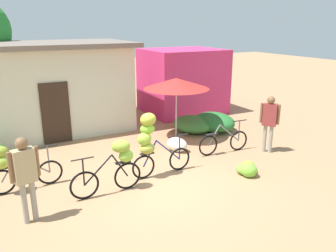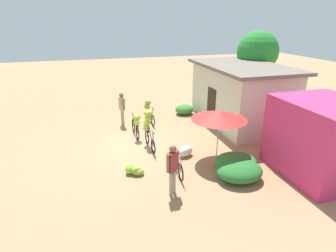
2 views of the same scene
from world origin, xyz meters
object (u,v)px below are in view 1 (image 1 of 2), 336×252
(bicycle_by_shop, at_px, (224,142))
(person_vendor, at_px, (25,171))
(person_bystander, at_px, (270,118))
(market_umbrella, at_px, (176,83))
(bicycle_leftmost, at_px, (9,164))
(banana_pile_on_ground, at_px, (247,169))
(shop_pink, at_px, (182,81))
(bicycle_near_pile, at_px, (116,162))
(bicycle_center_loaded, at_px, (151,140))
(building_low, at_px, (46,87))
(produce_sack, at_px, (177,144))

(bicycle_by_shop, relative_size, person_vendor, 0.97)
(person_bystander, bearing_deg, market_umbrella, 126.61)
(bicycle_leftmost, xyz_separation_m, banana_pile_on_ground, (5.50, -1.76, -0.56))
(bicycle_leftmost, bearing_deg, bicycle_by_shop, -2.44)
(market_umbrella, bearing_deg, shop_pink, 56.75)
(banana_pile_on_ground, bearing_deg, bicycle_near_pile, 168.36)
(bicycle_center_loaded, relative_size, person_bystander, 0.97)
(building_low, distance_m, market_umbrella, 4.79)
(market_umbrella, bearing_deg, bicycle_center_loaded, -130.84)
(produce_sack, bearing_deg, person_vendor, -155.83)
(bicycle_leftmost, relative_size, produce_sack, 2.40)
(person_vendor, bearing_deg, person_bystander, 5.57)
(bicycle_near_pile, bearing_deg, market_umbrella, 41.46)
(bicycle_leftmost, bearing_deg, shop_pink, 33.07)
(market_umbrella, distance_m, person_vendor, 5.98)
(bicycle_center_loaded, height_order, produce_sack, bicycle_center_loaded)
(market_umbrella, bearing_deg, bicycle_leftmost, -162.60)
(bicycle_center_loaded, height_order, bicycle_by_shop, bicycle_center_loaded)
(person_bystander, bearing_deg, shop_pink, 87.79)
(bicycle_center_loaded, distance_m, banana_pile_on_ground, 2.65)
(bicycle_center_loaded, xyz_separation_m, person_vendor, (-2.98, -0.74, 0.09))
(market_umbrella, height_order, bicycle_near_pile, market_umbrella)
(bicycle_by_shop, bearing_deg, bicycle_leftmost, 177.56)
(shop_pink, distance_m, bicycle_leftmost, 8.74)
(bicycle_center_loaded, relative_size, person_vendor, 0.96)
(produce_sack, xyz_separation_m, person_vendor, (-4.44, -1.99, 0.87))
(building_low, xyz_separation_m, person_bystander, (5.50, -5.51, -0.52))
(building_low, relative_size, bicycle_center_loaded, 3.61)
(market_umbrella, bearing_deg, building_low, 140.25)
(bicycle_leftmost, bearing_deg, person_bystander, -6.45)
(produce_sack, relative_size, person_bystander, 0.40)
(market_umbrella, distance_m, person_bystander, 3.16)
(shop_pink, relative_size, person_bystander, 1.84)
(shop_pink, bearing_deg, banana_pile_on_ground, -105.48)
(market_umbrella, xyz_separation_m, person_bystander, (1.82, -2.45, -0.82))
(banana_pile_on_ground, distance_m, produce_sack, 2.43)
(bicycle_leftmost, bearing_deg, bicycle_near_pile, -26.39)
(building_low, bearing_deg, person_bystander, -45.06)
(building_low, distance_m, person_bystander, 7.80)
(bicycle_center_loaded, relative_size, bicycle_by_shop, 0.99)
(bicycle_leftmost, relative_size, person_bystander, 0.97)
(bicycle_leftmost, height_order, person_bystander, person_bystander)
(bicycle_leftmost, distance_m, bicycle_near_pile, 2.43)
(market_umbrella, bearing_deg, person_bystander, -53.39)
(market_umbrella, bearing_deg, banana_pile_on_ground, -86.14)
(shop_pink, bearing_deg, person_vendor, -138.64)
(banana_pile_on_ground, height_order, produce_sack, produce_sack)
(bicycle_by_shop, bearing_deg, bicycle_near_pile, -167.30)
(bicycle_by_shop, height_order, produce_sack, bicycle_by_shop)
(bicycle_near_pile, bearing_deg, person_vendor, -168.67)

